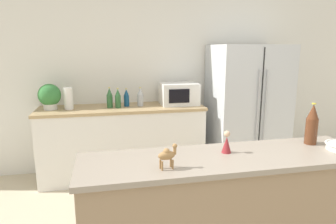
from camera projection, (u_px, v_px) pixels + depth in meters
wall_back at (159, 75)px, 4.13m from camera, size 8.00×0.06×2.55m
back_counter at (123, 141)px, 3.87m from camera, size 2.06×0.63×0.92m
refrigerator at (247, 108)px, 4.05m from camera, size 0.96×0.77×1.69m
bar_counter at (225, 221)px, 2.07m from camera, size 1.95×0.53×0.95m
potted_plant at (50, 96)px, 3.58m from camera, size 0.27×0.27×0.31m
paper_towel_roll at (68, 98)px, 3.61m from camera, size 0.11×0.11×0.27m
microwave at (179, 94)px, 3.92m from camera, size 0.48×0.37×0.28m
back_bottle_0 at (118, 99)px, 3.70m from camera, size 0.07×0.07×0.24m
back_bottle_1 at (110, 98)px, 3.71m from camera, size 0.07×0.07×0.25m
back_bottle_2 at (126, 98)px, 3.79m from camera, size 0.07×0.07×0.23m
back_bottle_3 at (140, 97)px, 3.81m from camera, size 0.08×0.08×0.24m
wine_bottle at (312, 125)px, 2.19m from camera, size 0.09×0.09×0.31m
camel_figurine at (167, 155)px, 1.74m from camera, size 0.12×0.07×0.15m
wise_man_figurine_blue at (227, 143)px, 2.01m from camera, size 0.07×0.07×0.15m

